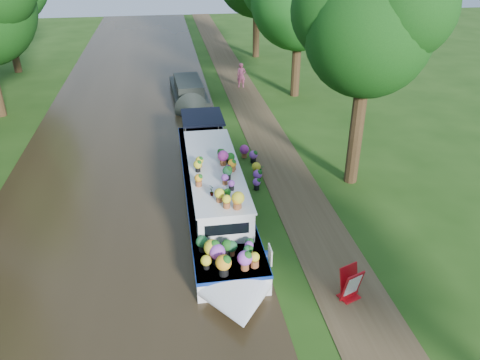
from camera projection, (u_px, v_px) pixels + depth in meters
name	position (u px, v px, depth m)	size (l,w,h in m)	color
ground	(281.00, 226.00, 17.21)	(100.00, 100.00, 0.00)	#1E4110
canal_water	(114.00, 241.00, 16.37)	(10.00, 100.00, 0.02)	black
towpath	(313.00, 223.00, 17.37)	(2.20, 100.00, 0.03)	#493822
plant_boat	(215.00, 190.00, 17.86)	(2.29, 13.52, 2.27)	white
tree_near_overhang	(369.00, 23.00, 17.29)	(5.52, 5.28, 8.99)	#302010
second_boat	(189.00, 92.00, 29.69)	(2.25, 7.06, 1.35)	black
sandwich_board	(351.00, 285.00, 13.62)	(0.69, 0.71, 1.02)	#B30C14
pedestrian_pink	(241.00, 75.00, 32.05)	(0.60, 0.40, 1.65)	pink
verge_plant	(260.00, 169.00, 20.92)	(0.36, 0.31, 0.40)	#227125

